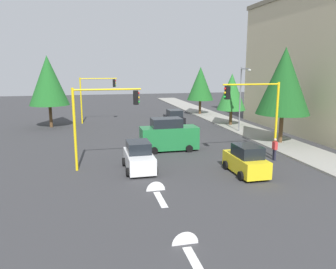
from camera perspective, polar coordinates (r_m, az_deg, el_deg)
ground_plane at (r=29.98m, az=-0.62°, el=-1.82°), size 120.00×120.00×0.00m
sidewalk_kerb at (r=38.11m, az=13.26°, el=0.86°), size 80.00×4.00×0.15m
lane_arrow_near at (r=18.61m, az=-1.83°, el=-10.26°), size 2.40×1.10×1.10m
lane_arrow_mid at (r=13.38m, az=3.64°, el=-19.55°), size 2.40×1.10×1.10m
apartment_block at (r=39.18m, az=26.67°, el=10.93°), size 22.21×9.30×14.64m
traffic_signal_near_right at (r=22.66m, az=-11.41°, el=3.86°), size 0.36×4.59×5.62m
traffic_signal_near_left at (r=25.68m, az=15.02°, el=4.89°), size 0.36×4.59×5.84m
traffic_signal_far_right at (r=42.56m, az=-12.46°, el=7.37°), size 0.36×4.59×5.72m
street_lamp_curbside at (r=35.76m, az=12.69°, el=7.11°), size 2.15×0.28×7.00m
tree_roadside_far at (r=49.16m, az=5.63°, el=8.76°), size 3.86×3.86×7.04m
tree_roadside_mid at (r=40.08m, az=10.96°, el=7.24°), size 3.44×3.44×6.25m
tree_opposite_side at (r=40.74m, az=-20.04°, el=8.76°), size 4.53×4.53×8.29m
tree_roadside_near at (r=31.43m, az=19.47°, el=8.70°), size 4.75×4.75×8.71m
delivery_van_green at (r=27.78m, az=0.12°, el=-0.18°), size 2.22×4.80×2.77m
car_white at (r=22.61m, az=-5.06°, el=-3.95°), size 3.92×2.04×1.98m
car_black at (r=39.68m, az=1.08°, el=2.78°), size 3.99×2.11×1.98m
car_yellow at (r=22.29m, az=13.35°, el=-4.46°), size 3.84×1.99×1.98m
pedestrian_crossing at (r=26.14m, az=17.99°, el=-2.33°), size 0.40×0.24×1.70m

